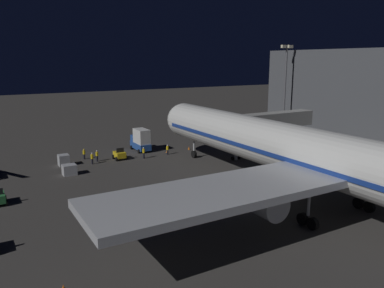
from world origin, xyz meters
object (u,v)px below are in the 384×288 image
object	(u,v)px
ground_crew_near_nose_gear	(97,155)
baggage_tug_spare	(120,155)
baggage_container_mid_row	(69,170)
baggage_container_near_belt	(64,160)
traffic_cone_nose_starboard	(167,151)
ground_crew_by_belt_loader	(167,149)
traffic_cone_nose_port	(189,148)
apron_floodlight_mast	(285,85)
ground_crew_marshaller_fwd	(144,152)
ops_van	(141,140)
ground_crew_under_port_wing	(92,158)
traffic_cone_wingtip_svc_side	(64,288)
airliner_at_gate	(332,161)
jet_bridge	(261,122)
ground_crew_by_tug	(84,154)

from	to	relation	value
ground_crew_near_nose_gear	baggage_tug_spare	bearing A→B (deg)	170.79
ground_crew_near_nose_gear	baggage_container_mid_row	bearing A→B (deg)	43.37
baggage_container_near_belt	traffic_cone_nose_starboard	world-z (taller)	baggage_container_near_belt
ground_crew_by_belt_loader	traffic_cone_nose_port	world-z (taller)	ground_crew_by_belt_loader
apron_floodlight_mast	traffic_cone_nose_port	world-z (taller)	apron_floodlight_mast
ground_crew_near_nose_gear	ground_crew_marshaller_fwd	xyz separation A→B (m)	(-7.14, 1.98, 0.03)
ops_van	baggage_container_near_belt	distance (m)	14.36
baggage_container_mid_row	baggage_container_near_belt	bearing A→B (deg)	-94.10
baggage_container_mid_row	ground_crew_near_nose_gear	bearing A→B (deg)	-136.63
ground_crew_marshaller_fwd	ground_crew_under_port_wing	world-z (taller)	ground_crew_marshaller_fwd
baggage_container_near_belt	ground_crew_by_belt_loader	xyz separation A→B (m)	(-16.79, 1.75, 0.10)
ground_crew_near_nose_gear	traffic_cone_wingtip_svc_side	size ratio (longest dim) A/B	3.32
baggage_container_mid_row	ground_crew_by_belt_loader	xyz separation A→B (m)	(-17.17, -3.62, 0.21)
airliner_at_gate	baggage_container_near_belt	size ratio (longest dim) A/B	40.32
jet_bridge	baggage_tug_spare	bearing A→B (deg)	-24.92
baggage_container_near_belt	ground_crew_by_belt_loader	size ratio (longest dim) A/B	0.98
ground_crew_by_tug	baggage_tug_spare	bearing A→B (deg)	148.13
jet_bridge	traffic_cone_nose_starboard	size ratio (longest dim) A/B	33.18
baggage_container_near_belt	traffic_cone_nose_starboard	bearing A→B (deg)	178.66
ground_crew_marshaller_fwd	traffic_cone_nose_starboard	bearing A→B (deg)	-161.04
baggage_tug_spare	ground_crew_by_tug	bearing A→B (deg)	-31.87
traffic_cone_nose_port	traffic_cone_nose_starboard	xyz separation A→B (m)	(4.40, 0.00, 0.00)
airliner_at_gate	traffic_cone_nose_port	distance (m)	33.44
ground_crew_near_nose_gear	jet_bridge	bearing A→B (deg)	157.16
airliner_at_gate	ground_crew_by_tug	xyz separation A→B (m)	(15.86, -35.62, -4.81)
ground_crew_under_port_wing	traffic_cone_wingtip_svc_side	size ratio (longest dim) A/B	3.33
traffic_cone_nose_port	ground_crew_by_belt_loader	bearing A→B (deg)	15.12
ops_van	ground_crew_by_belt_loader	size ratio (longest dim) A/B	2.92
ground_crew_under_port_wing	baggage_tug_spare	bearing A→B (deg)	-172.09
ops_van	baggage_tug_spare	world-z (taller)	ops_van
jet_bridge	apron_floodlight_mast	world-z (taller)	apron_floodlight_mast
airliner_at_gate	traffic_cone_nose_starboard	xyz separation A→B (m)	(2.20, -32.92, -5.47)
ground_crew_by_belt_loader	ground_crew_by_tug	distance (m)	13.69
jet_bridge	traffic_cone_nose_port	distance (m)	13.96
ground_crew_by_belt_loader	apron_floodlight_mast	bearing A→B (deg)	-175.61
baggage_container_mid_row	traffic_cone_nose_starboard	world-z (taller)	baggage_container_mid_row
ground_crew_near_nose_gear	traffic_cone_nose_port	world-z (taller)	ground_crew_near_nose_gear
ops_van	baggage_container_near_belt	xyz separation A→B (m)	(13.97, 3.13, -1.12)
ops_van	ground_crew_by_tug	distance (m)	10.35
ground_crew_by_tug	airliner_at_gate	bearing A→B (deg)	114.01
airliner_at_gate	jet_bridge	distance (m)	24.92
traffic_cone_nose_starboard	jet_bridge	bearing A→B (deg)	140.46
apron_floodlight_mast	baggage_container_near_belt	bearing A→B (deg)	0.53
airliner_at_gate	apron_floodlight_mast	xyz separation A→B (m)	(-25.50, -33.74, 5.06)
apron_floodlight_mast	ops_van	bearing A→B (deg)	-4.98
airliner_at_gate	ground_crew_near_nose_gear	size ratio (longest dim) A/B	37.21
airliner_at_gate	ops_van	bearing A→B (deg)	-81.27
traffic_cone_nose_starboard	baggage_tug_spare	bearing A→B (deg)	2.34
airliner_at_gate	ops_van	xyz separation A→B (m)	(5.60, -36.45, -3.78)
ground_crew_marshaller_fwd	traffic_cone_nose_port	xyz separation A→B (m)	(-9.53, -1.76, -0.77)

